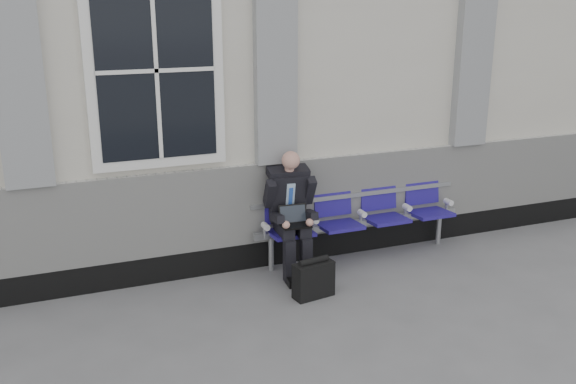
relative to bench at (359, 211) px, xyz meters
name	(u,v)px	position (x,y,z in m)	size (l,w,h in m)	color
ground	(161,353)	(-2.59, -1.32, -0.55)	(70.00, 70.00, 0.00)	slate
station_building	(96,57)	(-2.60, 2.15, 1.67)	(14.40, 4.40, 4.49)	beige
bench	(359,211)	(0.00, 0.00, 0.00)	(2.60, 0.47, 0.91)	#9EA0A3
businessman	(291,208)	(-0.91, -0.13, 0.20)	(0.56, 0.75, 1.38)	black
briefcase	(314,279)	(-0.93, -0.80, -0.35)	(0.44, 0.24, 0.43)	black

